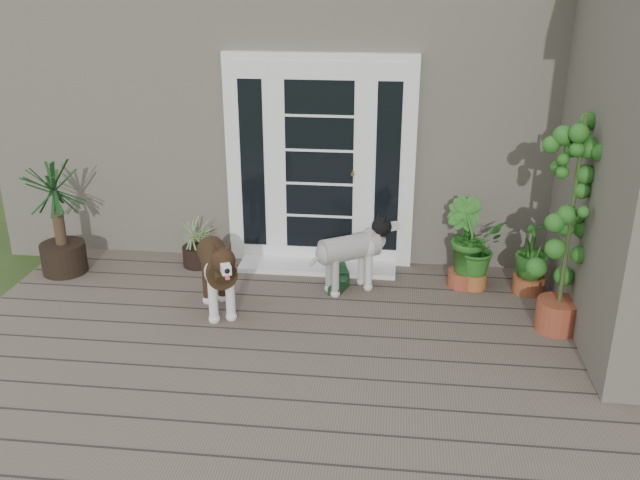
# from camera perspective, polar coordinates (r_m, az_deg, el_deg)

# --- Properties ---
(deck) EXTENTS (6.20, 4.60, 0.12)m
(deck) POSITION_cam_1_polar(r_m,az_deg,el_deg) (5.40, -0.60, -11.72)
(deck) COLOR #6B5B4C
(deck) RESTS_ON ground
(house_main) EXTENTS (7.40, 4.00, 3.10)m
(house_main) POSITION_cam_1_polar(r_m,az_deg,el_deg) (8.86, 2.85, 12.08)
(house_main) COLOR #665E54
(house_main) RESTS_ON ground
(door_unit) EXTENTS (1.90, 0.14, 2.15)m
(door_unit) POSITION_cam_1_polar(r_m,az_deg,el_deg) (6.96, -0.02, 6.41)
(door_unit) COLOR white
(door_unit) RESTS_ON deck
(door_step) EXTENTS (1.60, 0.40, 0.05)m
(door_step) POSITION_cam_1_polar(r_m,az_deg,el_deg) (7.12, -0.20, -2.19)
(door_step) COLOR white
(door_step) RESTS_ON deck
(brindle_dog) EXTENTS (0.67, 0.92, 0.70)m
(brindle_dog) POSITION_cam_1_polar(r_m,az_deg,el_deg) (6.20, -8.48, -2.94)
(brindle_dog) COLOR #3C2916
(brindle_dog) RESTS_ON deck
(white_dog) EXTENTS (0.83, 0.69, 0.64)m
(white_dog) POSITION_cam_1_polar(r_m,az_deg,el_deg) (6.55, 2.46, -1.61)
(white_dog) COLOR silver
(white_dog) RESTS_ON deck
(spider_plant) EXTENTS (0.57, 0.57, 0.56)m
(spider_plant) POSITION_cam_1_polar(r_m,az_deg,el_deg) (7.22, -10.11, 0.00)
(spider_plant) COLOR #9CBD74
(spider_plant) RESTS_ON deck
(yucca) EXTENTS (1.11, 1.11, 1.22)m
(yucca) POSITION_cam_1_polar(r_m,az_deg,el_deg) (7.31, -20.85, 1.92)
(yucca) COLOR black
(yucca) RESTS_ON deck
(herb_a) EXTENTS (0.69, 0.69, 0.63)m
(herb_a) POSITION_cam_1_polar(r_m,az_deg,el_deg) (6.77, 12.77, -1.44)
(herb_a) COLOR #295B1A
(herb_a) RESTS_ON deck
(herb_b) EXTENTS (0.62, 0.62, 0.66)m
(herb_b) POSITION_cam_1_polar(r_m,az_deg,el_deg) (6.77, 11.77, -1.18)
(herb_b) COLOR #1A5B1E
(herb_b) RESTS_ON deck
(herb_c) EXTENTS (0.52, 0.52, 0.58)m
(herb_c) POSITION_cam_1_polar(r_m,az_deg,el_deg) (6.82, 17.01, -1.89)
(herb_c) COLOR #195A1D
(herb_c) RESTS_ON deck
(sapling) EXTENTS (0.70, 0.70, 1.93)m
(sapling) POSITION_cam_1_polar(r_m,az_deg,el_deg) (5.94, 19.97, 1.22)
(sapling) COLOR #29621C
(sapling) RESTS_ON deck
(clog_left) EXTENTS (0.24, 0.36, 0.10)m
(clog_left) POSITION_cam_1_polar(r_m,az_deg,el_deg) (6.97, 1.78, -2.52)
(clog_left) COLOR #16381B
(clog_left) RESTS_ON deck
(clog_right) EXTENTS (0.25, 0.36, 0.10)m
(clog_right) POSITION_cam_1_polar(r_m,az_deg,el_deg) (6.65, 1.56, -3.81)
(clog_right) COLOR black
(clog_right) RESTS_ON deck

